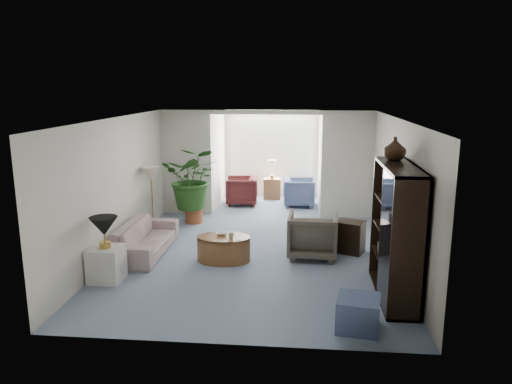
# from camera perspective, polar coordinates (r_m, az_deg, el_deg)

# --- Properties ---
(floor) EXTENTS (6.00, 6.00, 0.00)m
(floor) POSITION_cam_1_polar(r_m,az_deg,el_deg) (8.89, -0.37, -7.78)
(floor) COLOR gray
(floor) RESTS_ON ground
(sunroom_floor) EXTENTS (2.60, 2.60, 0.00)m
(sunroom_floor) POSITION_cam_1_polar(r_m,az_deg,el_deg) (12.80, 1.48, -1.47)
(sunroom_floor) COLOR gray
(sunroom_floor) RESTS_ON ground
(back_pier_left) EXTENTS (1.20, 0.12, 2.50)m
(back_pier_left) POSITION_cam_1_polar(r_m,az_deg,el_deg) (11.77, -8.15, 3.39)
(back_pier_left) COLOR beige
(back_pier_left) RESTS_ON ground
(back_pier_right) EXTENTS (1.20, 0.12, 2.50)m
(back_pier_right) POSITION_cam_1_polar(r_m,az_deg,el_deg) (11.49, 10.63, 3.09)
(back_pier_right) COLOR beige
(back_pier_right) RESTS_ON ground
(back_header) EXTENTS (2.60, 0.12, 0.10)m
(back_header) POSITION_cam_1_polar(r_m,az_deg,el_deg) (11.35, 1.16, 9.28)
(back_header) COLOR beige
(back_header) RESTS_ON back_pier_left
(window_pane) EXTENTS (2.20, 0.02, 1.50)m
(window_pane) POSITION_cam_1_polar(r_m,az_deg,el_deg) (13.61, 1.82, 5.35)
(window_pane) COLOR white
(window_blinds) EXTENTS (2.20, 0.02, 1.50)m
(window_blinds) POSITION_cam_1_polar(r_m,az_deg,el_deg) (13.58, 1.82, 5.33)
(window_blinds) COLOR white
(framed_picture) EXTENTS (0.04, 0.50, 0.40)m
(framed_picture) POSITION_cam_1_polar(r_m,az_deg,el_deg) (8.47, 16.36, 2.62)
(framed_picture) COLOR beige
(sofa) EXTENTS (0.77, 1.97, 0.58)m
(sofa) POSITION_cam_1_polar(r_m,az_deg,el_deg) (9.32, -12.80, -5.25)
(sofa) COLOR #B5A999
(sofa) RESTS_ON ground
(end_table) EXTENTS (0.50, 0.50, 0.55)m
(end_table) POSITION_cam_1_polar(r_m,az_deg,el_deg) (8.20, -17.07, -8.05)
(end_table) COLOR silver
(end_table) RESTS_ON ground
(table_lamp) EXTENTS (0.44, 0.44, 0.30)m
(table_lamp) POSITION_cam_1_polar(r_m,az_deg,el_deg) (8.01, -17.35, -3.85)
(table_lamp) COLOR black
(table_lamp) RESTS_ON end_table
(floor_lamp) EXTENTS (0.36, 0.36, 0.28)m
(floor_lamp) POSITION_cam_1_polar(r_m,az_deg,el_deg) (10.44, -12.17, 2.10)
(floor_lamp) COLOR beige
(floor_lamp) RESTS_ON ground
(coffee_table) EXTENTS (0.96, 0.96, 0.45)m
(coffee_table) POSITION_cam_1_polar(r_m,az_deg,el_deg) (8.73, -3.80, -6.62)
(coffee_table) COLOR brown
(coffee_table) RESTS_ON ground
(coffee_bowl) EXTENTS (0.20, 0.20, 0.05)m
(coffee_bowl) POSITION_cam_1_polar(r_m,az_deg,el_deg) (8.75, -4.04, -4.85)
(coffee_bowl) COLOR white
(coffee_bowl) RESTS_ON coffee_table
(coffee_cup) EXTENTS (0.10, 0.10, 0.10)m
(coffee_cup) POSITION_cam_1_polar(r_m,az_deg,el_deg) (8.52, -2.93, -5.14)
(coffee_cup) COLOR beige
(coffee_cup) RESTS_ON coffee_table
(wingback_chair) EXTENTS (0.91, 0.94, 0.81)m
(wingback_chair) POSITION_cam_1_polar(r_m,az_deg,el_deg) (8.92, 6.63, -5.02)
(wingback_chair) COLOR #60584C
(wingback_chair) RESTS_ON ground
(side_table_dark) EXTENTS (0.61, 0.56, 0.60)m
(side_table_dark) POSITION_cam_1_polar(r_m,az_deg,el_deg) (9.29, 10.91, -5.17)
(side_table_dark) COLOR black
(side_table_dark) RESTS_ON ground
(entertainment_cabinet) EXTENTS (0.47, 1.76, 1.96)m
(entertainment_cabinet) POSITION_cam_1_polar(r_m,az_deg,el_deg) (7.38, 16.07, -4.52)
(entertainment_cabinet) COLOR black
(entertainment_cabinet) RESTS_ON ground
(cabinet_urn) EXTENTS (0.34, 0.34, 0.35)m
(cabinet_urn) POSITION_cam_1_polar(r_m,az_deg,el_deg) (7.63, 15.91, 4.91)
(cabinet_urn) COLOR #311D10
(cabinet_urn) RESTS_ON entertainment_cabinet
(ottoman) EXTENTS (0.61, 0.61, 0.42)m
(ottoman) POSITION_cam_1_polar(r_m,az_deg,el_deg) (6.55, 11.84, -13.70)
(ottoman) COLOR #4B5C81
(ottoman) RESTS_ON ground
(plant_pot) EXTENTS (0.40, 0.40, 0.32)m
(plant_pot) POSITION_cam_1_polar(r_m,az_deg,el_deg) (11.21, -7.27, -2.73)
(plant_pot) COLOR #974C2B
(plant_pot) RESTS_ON ground
(house_plant) EXTENTS (1.27, 1.10, 1.41)m
(house_plant) POSITION_cam_1_polar(r_m,az_deg,el_deg) (11.02, -7.40, 1.62)
(house_plant) COLOR #25501B
(house_plant) RESTS_ON plant_pot
(sunroom_chair_blue) EXTENTS (0.84, 0.82, 0.72)m
(sunroom_chair_blue) POSITION_cam_1_polar(r_m,az_deg,el_deg) (12.65, 5.06, -0.01)
(sunroom_chair_blue) COLOR #4B5C81
(sunroom_chair_blue) RESTS_ON ground
(sunroom_chair_maroon) EXTENTS (0.85, 0.83, 0.73)m
(sunroom_chair_maroon) POSITION_cam_1_polar(r_m,az_deg,el_deg) (12.74, -1.70, 0.15)
(sunroom_chair_maroon) COLOR #531C20
(sunroom_chair_maroon) RESTS_ON ground
(sunroom_table) EXTENTS (0.48, 0.39, 0.57)m
(sunroom_table) POSITION_cam_1_polar(r_m,az_deg,el_deg) (13.42, 1.88, 0.41)
(sunroom_table) COLOR brown
(sunroom_table) RESTS_ON ground
(shelf_clutter) EXTENTS (0.30, 1.03, 1.06)m
(shelf_clutter) POSITION_cam_1_polar(r_m,az_deg,el_deg) (7.17, 15.98, -5.02)
(shelf_clutter) COLOR #342E28
(shelf_clutter) RESTS_ON entertainment_cabinet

